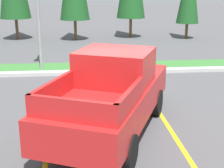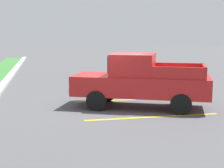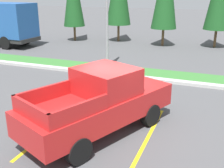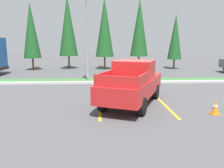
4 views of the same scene
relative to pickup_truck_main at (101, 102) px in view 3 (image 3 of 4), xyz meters
name	(u,v)px [view 3 (image 3 of 4)]	position (x,y,z in m)	size (l,w,h in m)	color
ground_plane	(115,121)	(0.18, 0.85, -1.04)	(120.00, 120.00, 0.00)	#4C4C4F
parking_line_near	(59,124)	(-1.57, -0.05, -1.04)	(0.12, 4.80, 0.01)	yellow
parking_line_far	(146,141)	(1.53, -0.05, -1.04)	(0.12, 4.80, 0.01)	yellow
curb_strip	(150,79)	(0.18, 5.85, -0.97)	(56.00, 0.40, 0.15)	#B2B2AD
grass_median	(154,74)	(0.18, 6.95, -1.01)	(56.00, 1.80, 0.06)	#387533
pickup_truck_main	(101,102)	(0.00, 0.00, 0.00)	(3.83, 5.53, 2.10)	black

